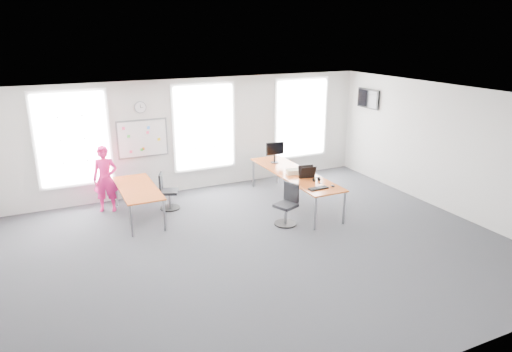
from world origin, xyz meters
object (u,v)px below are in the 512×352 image
desk_right (294,175)px  keyboard (318,188)px  chair_left (167,193)px  headphones (316,179)px  desk_left (138,190)px  monitor (275,151)px  person (105,179)px  chair_right (287,207)px

desk_right → keyboard: bearing=-95.0°
chair_left → headphones: size_ratio=5.28×
desk_left → keyboard: keyboard is taller
desk_right → desk_left: desk_right is taller
keyboard → monitor: monitor is taller
person → keyboard: (4.20, -2.77, 0.01)m
chair_right → keyboard: (0.66, -0.23, 0.41)m
desk_left → headphones: headphones is taller
chair_right → chair_left: (-2.21, 2.04, -0.01)m
keyboard → monitor: size_ratio=0.82×
chair_right → monitor: bearing=138.1°
desk_right → desk_left: bearing=168.9°
desk_left → chair_left: chair_left is taller
desk_right → keyboard: 1.27m
desk_left → chair_right: (2.95, -1.76, -0.28)m
chair_left → desk_right: bearing=-87.7°
desk_left → chair_right: chair_right is taller
desk_right → keyboard: size_ratio=7.11×
desk_left → person: (-0.60, 0.78, 0.12)m
chair_right → headphones: chair_right is taller
keyboard → headphones: bearing=60.5°
chair_right → person: person is taller
chair_left → person: bearing=90.6°
desk_right → desk_left: size_ratio=1.61×
monitor → desk_left: bearing=-173.4°
person → headphones: person is taller
desk_left → chair_left: bearing=20.6°
headphones → desk_left: bearing=162.0°
headphones → monitor: 1.81m
keyboard → headphones: size_ratio=2.70×
chair_left → headphones: bearing=-99.1°
chair_left → keyboard: size_ratio=1.95×
desk_left → keyboard: (3.60, -1.99, 0.13)m
chair_right → headphones: 1.03m
chair_left → monitor: monitor is taller
desk_left → headphones: size_ratio=11.92×
desk_left → chair_right: bearing=-30.9°
monitor → person: bearing=175.6°
desk_left → monitor: bearing=4.0°
desk_right → headphones: (0.13, -0.79, 0.10)m
desk_left → keyboard: size_ratio=4.41×
chair_right → monitor: (0.73, 2.02, 0.73)m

